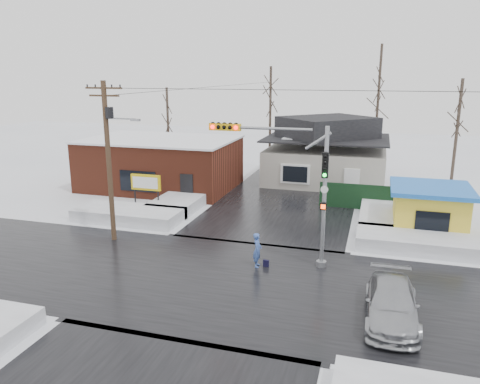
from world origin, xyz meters
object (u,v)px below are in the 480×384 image
(car, at_px, (392,304))
(kiosk, at_px, (429,209))
(traffic_signal, at_px, (292,176))
(marquee_sign, at_px, (146,184))
(utility_pole, at_px, (109,153))
(pedestrian, at_px, (257,250))

(car, bearing_deg, kiosk, 77.63)
(traffic_signal, distance_m, marquee_sign, 13.42)
(kiosk, xyz_separation_m, car, (-2.26, -11.47, -0.76))
(utility_pole, distance_m, pedestrian, 9.93)
(traffic_signal, height_order, car, traffic_signal)
(pedestrian, distance_m, car, 7.25)
(utility_pole, bearing_deg, pedestrian, -9.03)
(traffic_signal, height_order, pedestrian, traffic_signal)
(kiosk, bearing_deg, traffic_signal, -135.16)
(utility_pole, distance_m, kiosk, 18.95)
(pedestrian, height_order, car, pedestrian)
(traffic_signal, bearing_deg, kiosk, 44.84)
(utility_pole, bearing_deg, traffic_signal, -2.95)
(car, bearing_deg, utility_pole, 160.60)
(car, bearing_deg, pedestrian, 149.25)
(kiosk, bearing_deg, pedestrian, -137.30)
(kiosk, relative_size, car, 0.94)
(pedestrian, bearing_deg, kiosk, -54.41)
(utility_pole, xyz_separation_m, marquee_sign, (-1.07, 5.99, -3.19))
(traffic_signal, relative_size, car, 1.44)
(utility_pole, height_order, kiosk, utility_pole)
(utility_pole, relative_size, car, 1.85)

